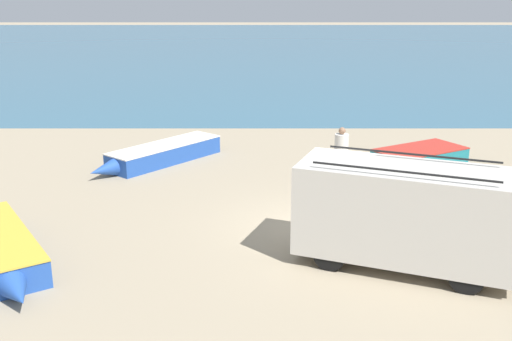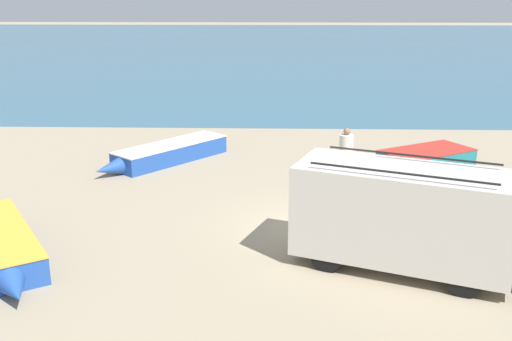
{
  "view_description": "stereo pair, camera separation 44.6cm",
  "coord_description": "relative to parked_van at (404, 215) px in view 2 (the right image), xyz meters",
  "views": [
    {
      "loc": [
        -1.58,
        -14.92,
        6.21
      ],
      "look_at": [
        -1.65,
        2.11,
        1.0
      ],
      "focal_mm": 42.0,
      "sensor_mm": 36.0,
      "label": 1
    },
    {
      "loc": [
        -1.13,
        -14.91,
        6.21
      ],
      "look_at": [
        -1.65,
        2.11,
        1.0
      ],
      "focal_mm": 42.0,
      "sensor_mm": 36.0,
      "label": 2
    }
  ],
  "objects": [
    {
      "name": "ground_plane",
      "position": [
        -1.83,
        2.19,
        -1.3
      ],
      "size": [
        200.0,
        200.0,
        0.0
      ],
      "primitive_type": "plane",
      "color": "gray"
    },
    {
      "name": "sea_water",
      "position": [
        -1.83,
        54.19,
        -1.3
      ],
      "size": [
        120.0,
        80.0,
        0.01
      ],
      "primitive_type": "cube",
      "color": "#33607A",
      "rests_on": "ground_plane"
    },
    {
      "name": "fisherman_1",
      "position": [
        -0.54,
        6.65,
        -0.24
      ],
      "size": [
        0.47,
        0.47,
        1.78
      ],
      "rotation": [
        0.0,
        0.0,
        0.22
      ],
      "color": "navy",
      "rests_on": "ground_plane"
    },
    {
      "name": "parked_van",
      "position": [
        0.0,
        0.0,
        0.0
      ],
      "size": [
        5.23,
        3.55,
        2.52
      ],
      "rotation": [
        0.0,
        0.0,
        5.91
      ],
      "color": "beige",
      "rests_on": "ground_plane"
    },
    {
      "name": "fishing_rowboat_2",
      "position": [
        -6.94,
        8.54,
        -0.97
      ],
      "size": [
        4.34,
        4.89,
        0.67
      ],
      "rotation": [
        0.0,
        0.0,
        4.01
      ],
      "color": "#234CA3",
      "rests_on": "ground_plane"
    },
    {
      "name": "fishing_rowboat_0",
      "position": [
        2.45,
        8.17,
        -0.99
      ],
      "size": [
        4.04,
        3.12,
        0.63
      ],
      "rotation": [
        0.0,
        0.0,
        3.67
      ],
      "color": "#1E757F",
      "rests_on": "ground_plane"
    }
  ]
}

